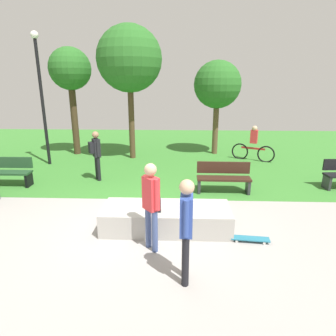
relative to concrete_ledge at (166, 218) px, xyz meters
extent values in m
plane|color=#9E9993|center=(-0.68, 0.20, -0.26)|extent=(28.00, 28.00, 0.00)
cube|color=#387A2D|center=(-0.68, 7.95, -0.26)|extent=(26.60, 12.51, 0.01)
cube|color=#A8A59E|center=(0.00, 0.00, 0.00)|extent=(2.87, 1.08, 0.53)
cube|color=black|center=(-0.23, -0.15, 0.42)|extent=(0.24, 0.31, 0.32)
cylinder|color=black|center=(0.40, -1.69, 0.18)|extent=(0.12, 0.12, 0.88)
cylinder|color=black|center=(0.39, -1.91, 0.18)|extent=(0.12, 0.12, 0.88)
cube|color=#2D4799|center=(0.40, -1.80, 0.95)|extent=(0.21, 0.33, 0.66)
cylinder|color=#2D4799|center=(0.41, -1.64, 0.97)|extent=(0.09, 0.09, 0.61)
cylinder|color=#2D4799|center=(0.39, -1.97, 0.97)|extent=(0.09, 0.09, 0.61)
sphere|color=tan|center=(0.40, -1.80, 1.42)|extent=(0.24, 0.24, 0.24)
cylinder|color=#3F5184|center=(-0.18, -0.93, 0.17)|extent=(0.12, 0.12, 0.87)
cylinder|color=#3F5184|center=(-0.33, -0.77, 0.17)|extent=(0.12, 0.12, 0.87)
cube|color=red|center=(-0.26, -0.85, 0.93)|extent=(0.36, 0.37, 0.65)
cylinder|color=red|center=(-0.14, -0.98, 0.96)|extent=(0.09, 0.09, 0.60)
cylinder|color=red|center=(-0.37, -0.72, 0.96)|extent=(0.09, 0.09, 0.60)
sphere|color=tan|center=(-0.26, -0.85, 1.41)|extent=(0.24, 0.24, 0.24)
cube|color=teal|center=(1.79, -0.49, -0.19)|extent=(0.82, 0.28, 0.02)
cylinder|color=silver|center=(1.50, -0.55, -0.23)|extent=(0.06, 0.04, 0.06)
cylinder|color=silver|center=(1.52, -0.39, -0.23)|extent=(0.06, 0.04, 0.06)
cylinder|color=silver|center=(2.06, -0.60, -0.23)|extent=(0.06, 0.04, 0.06)
cylinder|color=silver|center=(2.07, -0.44, -0.23)|extent=(0.06, 0.04, 0.06)
cube|color=#2D2D33|center=(4.90, 2.77, -0.04)|extent=(0.11, 0.40, 0.45)
cube|color=#331E14|center=(1.62, 2.32, 0.19)|extent=(1.61, 0.46, 0.06)
cube|color=#331E14|center=(1.63, 2.54, 0.47)|extent=(1.60, 0.08, 0.36)
cube|color=#2D2D33|center=(2.36, 2.31, -0.04)|extent=(0.09, 0.40, 0.45)
cube|color=#2D2D33|center=(0.89, 2.33, -0.04)|extent=(0.09, 0.40, 0.45)
cube|color=#1E4223|center=(-5.28, 2.64, 0.19)|extent=(1.60, 0.46, 0.06)
cube|color=#1E4223|center=(-5.28, 2.86, 0.47)|extent=(1.60, 0.08, 0.36)
cube|color=black|center=(-4.54, 2.65, -0.04)|extent=(0.08, 0.40, 0.45)
cylinder|color=brown|center=(1.93, 7.39, 0.99)|extent=(0.25, 0.25, 2.50)
sphere|color=#286623|center=(1.93, 7.39, 2.86)|extent=(2.08, 2.08, 2.08)
cylinder|color=#42301E|center=(-4.49, 7.08, 1.36)|extent=(0.29, 0.29, 3.24)
sphere|color=#286623|center=(-4.49, 7.08, 3.52)|extent=(1.81, 1.81, 1.81)
cylinder|color=#4C3823|center=(-1.78, 6.43, 1.40)|extent=(0.25, 0.25, 3.33)
sphere|color=#286623|center=(-1.78, 6.43, 3.86)|extent=(2.66, 2.66, 2.66)
cylinder|color=black|center=(-5.02, 5.27, 2.12)|extent=(0.12, 0.12, 4.76)
sphere|color=silver|center=(-5.02, 5.27, 4.62)|extent=(0.28, 0.28, 0.28)
cylinder|color=black|center=(-2.55, 3.46, 0.14)|extent=(0.12, 0.12, 0.81)
cylinder|color=black|center=(-2.43, 3.28, 0.14)|extent=(0.12, 0.12, 0.81)
cube|color=black|center=(-2.49, 3.37, 0.86)|extent=(0.34, 0.38, 0.61)
cylinder|color=black|center=(-2.58, 3.51, 0.88)|extent=(0.09, 0.09, 0.56)
cylinder|color=black|center=(-2.40, 3.23, 0.88)|extent=(0.09, 0.09, 0.56)
sphere|color=#9E7556|center=(-2.49, 3.37, 1.30)|extent=(0.22, 0.22, 0.22)
cube|color=black|center=(-2.62, 3.29, 0.89)|extent=(0.27, 0.31, 0.36)
torus|color=black|center=(2.92, 6.43, 0.07)|extent=(0.67, 0.37, 0.72)
torus|color=black|center=(3.90, 5.94, 0.07)|extent=(0.67, 0.37, 0.72)
cube|color=#B22626|center=(3.41, 6.18, 0.27)|extent=(0.90, 0.48, 0.08)
cube|color=red|center=(3.41, 6.18, 0.77)|extent=(0.33, 0.29, 0.56)
sphere|color=tan|center=(3.41, 6.18, 1.12)|extent=(0.22, 0.22, 0.22)
camera|label=1|loc=(0.27, -5.98, 2.96)|focal=31.02mm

